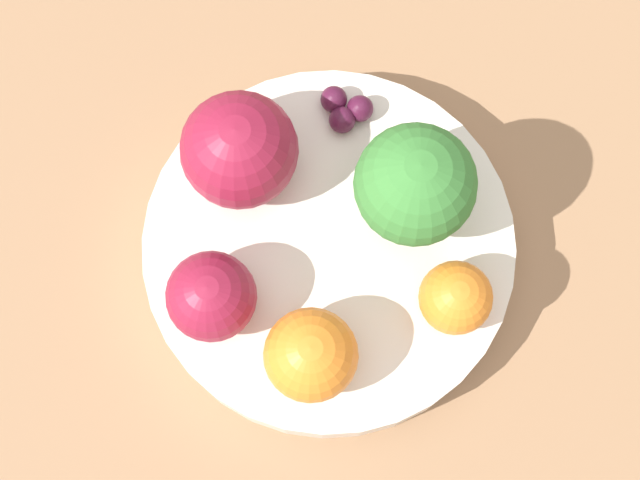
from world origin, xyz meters
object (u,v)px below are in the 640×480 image
Objects in this scene: grape_cluster at (339,109)px; orange_front at (446,298)px; apple_green at (230,150)px; broccoli at (406,185)px; orange_back at (301,355)px; apple_red at (202,296)px; bowl at (320,251)px.

orange_front is at bearing -61.20° from grape_cluster.
broccoli is at bearing -12.14° from apple_green.
apple_green is at bearing 147.77° from orange_front.
apple_green is 0.14m from orange_front.
orange_back reaches higher than grape_cluster.
broccoli reaches higher than apple_red.
bowl is at bearing -96.07° from grape_cluster.
orange_back is 0.14m from grape_cluster.
orange_back is (-0.07, -0.03, 0.00)m from orange_front.
grape_cluster is at bearing 58.66° from apple_red.
broccoli reaches higher than orange_back.
orange_front is 1.44× the size of grape_cluster.
apple_green reaches higher than bowl.
orange_back is at bearing -96.25° from grape_cluster.
grape_cluster is at bearing 30.78° from apple_green.
grape_cluster is (-0.06, 0.11, -0.01)m from orange_front.
orange_front is at bearing -24.82° from bowl.
apple_green is 0.07m from grape_cluster.
orange_back is (-0.05, -0.09, -0.02)m from broccoli.
broccoli reaches higher than grape_cluster.
apple_red is 0.06m from orange_back.
grape_cluster reaches higher than bowl.
broccoli is 0.10m from orange_back.
broccoli is 0.07m from grape_cluster.
apple_red is 0.13m from grape_cluster.
apple_green is (-0.09, 0.02, -0.01)m from broccoli.
grape_cluster is (0.07, 0.11, -0.02)m from apple_red.
apple_green is (-0.05, 0.04, 0.05)m from bowl.
apple_red reaches higher than orange_front.
bowl is at bearing -152.62° from broccoli.
apple_red is at bearing -150.67° from broccoli.
bowl is 0.08m from orange_back.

